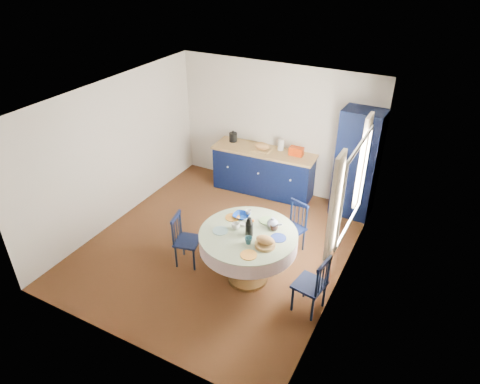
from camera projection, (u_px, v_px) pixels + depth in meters
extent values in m
plane|color=black|center=(219.00, 245.00, 7.10)|extent=(4.50, 4.50, 0.00)
plane|color=white|center=(214.00, 99.00, 5.82)|extent=(4.50, 4.50, 0.00)
cube|color=beige|center=(276.00, 129.00, 8.17)|extent=(4.00, 0.02, 2.50)
cube|color=beige|center=(115.00, 153.00, 7.26)|extent=(0.02, 4.50, 2.50)
cube|color=beige|center=(347.00, 213.00, 5.66)|extent=(0.02, 4.50, 2.50)
plane|color=white|center=(355.00, 187.00, 5.76)|extent=(0.00, 1.20, 1.20)
cube|color=beige|center=(334.00, 207.00, 5.23)|extent=(0.05, 0.34, 1.45)
cube|color=beige|center=(363.00, 162.00, 6.30)|extent=(0.05, 0.34, 1.45)
cube|color=black|center=(264.00, 172.00, 8.41)|extent=(1.98, 0.70, 0.86)
cube|color=tan|center=(264.00, 151.00, 8.18)|extent=(2.04, 0.74, 0.04)
cube|color=#9E2705|center=(297.00, 151.00, 7.97)|extent=(0.27, 0.15, 0.16)
cube|color=tan|center=(262.00, 150.00, 8.17)|extent=(0.35, 0.26, 0.02)
ellipsoid|color=#C3814C|center=(262.00, 146.00, 8.13)|extent=(0.31, 0.20, 0.13)
cylinder|color=silver|center=(281.00, 144.00, 8.14)|extent=(0.12, 0.12, 0.22)
cube|color=black|center=(357.00, 164.00, 7.45)|extent=(0.71, 0.52, 1.98)
cylinder|color=white|center=(339.00, 162.00, 7.31)|extent=(0.04, 0.02, 0.04)
cylinder|color=white|center=(335.00, 192.00, 7.62)|extent=(0.04, 0.02, 0.04)
cylinder|color=#4F3316|center=(248.00, 278.00, 6.38)|extent=(0.58, 0.58, 0.05)
cylinder|color=#4F3316|center=(248.00, 257.00, 6.18)|extent=(0.12, 0.12, 0.77)
cylinder|color=#4F3316|center=(248.00, 235.00, 5.98)|extent=(1.33, 1.33, 0.03)
cylinder|color=white|center=(248.00, 240.00, 6.02)|extent=(1.39, 1.39, 0.22)
cylinder|color=beige|center=(248.00, 234.00, 5.97)|extent=(1.39, 1.39, 0.01)
cylinder|color=#7FACAD|center=(220.00, 231.00, 6.01)|extent=(0.22, 0.22, 0.01)
cylinder|color=orange|center=(249.00, 255.00, 5.55)|extent=(0.22, 0.22, 0.01)
cylinder|color=navy|center=(278.00, 238.00, 5.86)|extent=(0.22, 0.22, 0.01)
cylinder|color=#87B56F|center=(267.00, 221.00, 6.22)|extent=(0.22, 0.22, 0.01)
cylinder|color=orange|center=(233.00, 217.00, 6.29)|extent=(0.22, 0.22, 0.01)
cylinder|color=#A97A43|center=(265.00, 245.00, 5.70)|extent=(0.28, 0.28, 0.05)
ellipsoid|color=#C3814C|center=(265.00, 240.00, 5.66)|extent=(0.26, 0.16, 0.11)
cube|color=silver|center=(243.00, 225.00, 6.11)|extent=(0.10, 0.07, 0.04)
cylinder|color=black|center=(194.00, 260.00, 6.47)|extent=(0.03, 0.03, 0.39)
cylinder|color=black|center=(201.00, 248.00, 6.73)|extent=(0.03, 0.03, 0.39)
cylinder|color=black|center=(176.00, 257.00, 6.53)|extent=(0.03, 0.03, 0.39)
cylinder|color=black|center=(183.00, 245.00, 6.79)|extent=(0.03, 0.03, 0.39)
cube|color=black|center=(188.00, 241.00, 6.52)|extent=(0.44, 0.45, 0.04)
cylinder|color=black|center=(173.00, 234.00, 6.32)|extent=(0.03, 0.03, 0.44)
cylinder|color=black|center=(180.00, 222.00, 6.57)|extent=(0.03, 0.03, 0.44)
cube|color=black|center=(176.00, 217.00, 6.34)|extent=(0.11, 0.34, 0.05)
cylinder|color=black|center=(175.00, 232.00, 6.39)|extent=(0.02, 0.02, 0.36)
cylinder|color=black|center=(177.00, 229.00, 6.45)|extent=(0.02, 0.02, 0.36)
cylinder|color=black|center=(179.00, 226.00, 6.52)|extent=(0.02, 0.02, 0.36)
cylinder|color=black|center=(277.00, 239.00, 6.92)|extent=(0.03, 0.03, 0.38)
cylinder|color=black|center=(292.00, 248.00, 6.72)|extent=(0.03, 0.03, 0.38)
cylinder|color=black|center=(289.00, 232.00, 7.09)|extent=(0.03, 0.03, 0.38)
cylinder|color=black|center=(303.00, 240.00, 6.89)|extent=(0.03, 0.03, 0.38)
cube|color=black|center=(291.00, 229.00, 6.80)|extent=(0.47, 0.46, 0.04)
cylinder|color=black|center=(291.00, 210.00, 6.88)|extent=(0.03, 0.03, 0.43)
cylinder|color=black|center=(306.00, 218.00, 6.69)|extent=(0.03, 0.03, 0.43)
cube|color=black|center=(300.00, 203.00, 6.68)|extent=(0.33, 0.14, 0.05)
cylinder|color=black|center=(295.00, 213.00, 6.84)|extent=(0.02, 0.02, 0.36)
cylinder|color=black|center=(299.00, 215.00, 6.79)|extent=(0.02, 0.02, 0.36)
cylinder|color=black|center=(303.00, 217.00, 6.74)|extent=(0.02, 0.02, 0.36)
cylinder|color=black|center=(304.00, 285.00, 5.98)|extent=(0.03, 0.03, 0.41)
cylinder|color=black|center=(292.00, 299.00, 5.76)|extent=(0.03, 0.03, 0.41)
cylinder|color=black|center=(324.00, 295.00, 5.82)|extent=(0.03, 0.03, 0.41)
cylinder|color=black|center=(312.00, 309.00, 5.60)|extent=(0.03, 0.03, 0.41)
cube|color=black|center=(310.00, 285.00, 5.67)|extent=(0.44, 0.46, 0.04)
cylinder|color=black|center=(329.00, 270.00, 5.58)|extent=(0.03, 0.03, 0.46)
cylinder|color=black|center=(317.00, 284.00, 5.36)|extent=(0.03, 0.03, 0.46)
cube|color=black|center=(325.00, 264.00, 5.36)|extent=(0.10, 0.36, 0.06)
cylinder|color=black|center=(326.00, 274.00, 5.54)|extent=(0.02, 0.02, 0.38)
cylinder|color=black|center=(323.00, 278.00, 5.48)|extent=(0.02, 0.02, 0.38)
cylinder|color=black|center=(320.00, 282.00, 5.42)|extent=(0.02, 0.02, 0.38)
imported|color=silver|center=(236.00, 226.00, 6.03)|extent=(0.12, 0.12, 0.09)
imported|color=#2F5E6C|center=(248.00, 240.00, 5.74)|extent=(0.11, 0.11, 0.10)
imported|color=black|center=(274.00, 228.00, 6.00)|extent=(0.11, 0.11, 0.09)
imported|color=silver|center=(248.00, 213.00, 6.33)|extent=(0.09, 0.09, 0.09)
imported|color=navy|center=(241.00, 216.00, 6.28)|extent=(0.24, 0.24, 0.06)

